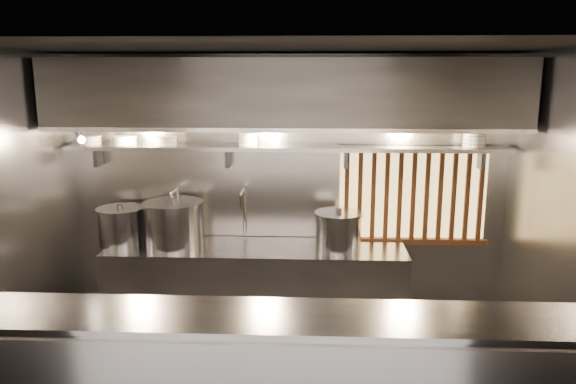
# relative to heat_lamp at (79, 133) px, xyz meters

# --- Properties ---
(ceiling) EXTENTS (4.50, 4.50, 0.00)m
(ceiling) POSITION_rel_heat_lamp_xyz_m (1.90, -0.85, 0.73)
(ceiling) COLOR black
(ceiling) RESTS_ON wall_back
(wall_back) EXTENTS (4.50, 0.00, 4.50)m
(wall_back) POSITION_rel_heat_lamp_xyz_m (1.90, 0.65, -0.67)
(wall_back) COLOR gray
(wall_back) RESTS_ON floor
(wall_right) EXTENTS (0.00, 3.00, 3.00)m
(wall_right) POSITION_rel_heat_lamp_xyz_m (4.15, -0.85, -0.67)
(wall_right) COLOR gray
(wall_right) RESTS_ON floor
(cooking_bench) EXTENTS (3.00, 0.70, 0.90)m
(cooking_bench) POSITION_rel_heat_lamp_xyz_m (1.60, 0.28, -1.62)
(cooking_bench) COLOR #939398
(cooking_bench) RESTS_ON floor
(bowl_shelf) EXTENTS (4.40, 0.34, 0.04)m
(bowl_shelf) POSITION_rel_heat_lamp_xyz_m (1.90, 0.47, -0.19)
(bowl_shelf) COLOR #939398
(bowl_shelf) RESTS_ON wall_back
(exhaust_hood) EXTENTS (4.40, 0.81, 0.65)m
(exhaust_hood) POSITION_rel_heat_lamp_xyz_m (1.90, 0.25, 0.36)
(exhaust_hood) COLOR #2D2D30
(exhaust_hood) RESTS_ON ceiling
(wood_screen) EXTENTS (1.56, 0.09, 1.04)m
(wood_screen) POSITION_rel_heat_lamp_xyz_m (3.20, 0.60, -0.69)
(wood_screen) COLOR #FFCF72
(wood_screen) RESTS_ON wall_back
(faucet_left) EXTENTS (0.04, 0.30, 0.50)m
(faucet_left) POSITION_rel_heat_lamp_xyz_m (0.75, 0.52, -0.76)
(faucet_left) COLOR silver
(faucet_left) RESTS_ON wall_back
(faucet_right) EXTENTS (0.04, 0.30, 0.50)m
(faucet_right) POSITION_rel_heat_lamp_xyz_m (1.45, 0.52, -0.76)
(faucet_right) COLOR silver
(faucet_right) RESTS_ON wall_back
(heat_lamp) EXTENTS (0.25, 0.35, 0.20)m
(heat_lamp) POSITION_rel_heat_lamp_xyz_m (0.00, 0.00, 0.00)
(heat_lamp) COLOR #939398
(heat_lamp) RESTS_ON exhaust_hood
(pendant_bulb) EXTENTS (0.09, 0.09, 0.19)m
(pendant_bulb) POSITION_rel_heat_lamp_xyz_m (1.80, 0.35, -0.11)
(pendant_bulb) COLOR #2D2D30
(pendant_bulb) RESTS_ON exhaust_hood
(stock_pot_left) EXTENTS (0.58, 0.58, 0.42)m
(stock_pot_left) POSITION_rel_heat_lamp_xyz_m (0.22, 0.32, -0.98)
(stock_pot_left) COLOR #939398
(stock_pot_left) RESTS_ON cooking_bench
(stock_pot_mid) EXTENTS (0.61, 0.61, 0.50)m
(stock_pot_mid) POSITION_rel_heat_lamp_xyz_m (0.77, 0.28, -0.94)
(stock_pot_mid) COLOR #939398
(stock_pot_mid) RESTS_ON cooking_bench
(stock_pot_right) EXTENTS (0.63, 0.63, 0.42)m
(stock_pot_right) POSITION_rel_heat_lamp_xyz_m (2.42, 0.25, -0.98)
(stock_pot_right) COLOR #939398
(stock_pot_right) RESTS_ON cooking_bench
(bowl_stack_0) EXTENTS (0.23, 0.23, 0.09)m
(bowl_stack_0) POSITION_rel_heat_lamp_xyz_m (-0.09, 0.47, -0.12)
(bowl_stack_0) COLOR white
(bowl_stack_0) RESTS_ON bowl_shelf
(bowl_stack_1) EXTENTS (0.24, 0.24, 0.09)m
(bowl_stack_1) POSITION_rel_heat_lamp_xyz_m (0.27, 0.47, -0.12)
(bowl_stack_1) COLOR white
(bowl_stack_1) RESTS_ON bowl_shelf
(bowl_stack_2) EXTENTS (0.24, 0.24, 0.09)m
(bowl_stack_2) POSITION_rel_heat_lamp_xyz_m (0.68, 0.47, -0.12)
(bowl_stack_2) COLOR white
(bowl_stack_2) RESTS_ON bowl_shelf
(bowl_stack_3) EXTENTS (0.20, 0.20, 0.13)m
(bowl_stack_3) POSITION_rel_heat_lamp_xyz_m (1.51, 0.47, -0.10)
(bowl_stack_3) COLOR white
(bowl_stack_3) RESTS_ON bowl_shelf
(bowl_stack_4) EXTENTS (0.23, 0.23, 0.17)m
(bowl_stack_4) POSITION_rel_heat_lamp_xyz_m (3.74, 0.47, -0.08)
(bowl_stack_4) COLOR white
(bowl_stack_4) RESTS_ON bowl_shelf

